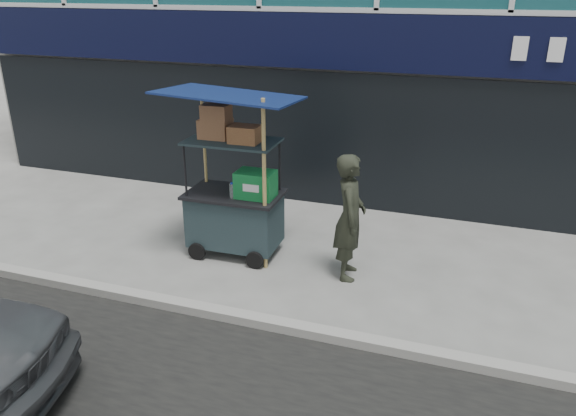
% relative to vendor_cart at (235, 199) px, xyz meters
% --- Properties ---
extents(ground, '(80.00, 80.00, 0.00)m').
position_rel_vendor_cart_xyz_m(ground, '(1.48, -1.50, -0.88)').
color(ground, slate).
rests_on(ground, ground).
extents(curb, '(80.00, 0.18, 0.12)m').
position_rel_vendor_cart_xyz_m(curb, '(1.48, -1.70, -0.82)').
color(curb, gray).
rests_on(curb, ground).
extents(vendor_cart, '(1.88, 1.34, 2.50)m').
position_rel_vendor_cart_xyz_m(vendor_cart, '(0.00, 0.00, 0.00)').
color(vendor_cart, '#1A292D').
rests_on(vendor_cart, ground).
extents(vendor_man, '(0.54, 0.71, 1.76)m').
position_rel_vendor_cart_xyz_m(vendor_man, '(1.75, -0.14, 0.01)').
color(vendor_man, black).
rests_on(vendor_man, ground).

